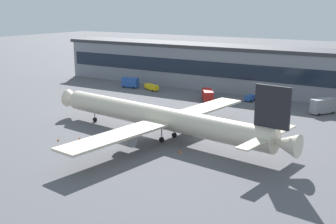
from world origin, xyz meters
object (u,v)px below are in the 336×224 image
traffic_cone_0 (58,140)px  baggage_tug (250,98)px  fuel_truck (207,95)px  airliner (162,118)px  traffic_cone_3 (96,138)px  belt_loader (152,87)px  catering_truck (323,106)px  traffic_cone_2 (181,151)px  traffic_cone_1 (79,139)px  stair_truck (130,82)px

traffic_cone_0 → baggage_tug: bearing=71.8°
fuel_truck → baggage_tug: fuel_truck is taller
airliner → traffic_cone_3: 15.17m
belt_loader → traffic_cone_0: 60.58m
airliner → traffic_cone_0: 22.95m
traffic_cone_3 → catering_truck: bearing=54.1°
airliner → belt_loader: size_ratio=9.59×
airliner → baggage_tug: airliner is taller
belt_loader → traffic_cone_3: size_ratio=12.09×
catering_truck → traffic_cone_2: catering_truck is taller
fuel_truck → belt_loader: 24.51m
traffic_cone_3 → belt_loader: bearing=112.2°
airliner → belt_loader: bearing=126.8°
airliner → belt_loader: airliner is taller
traffic_cone_1 → traffic_cone_3: bearing=42.0°
traffic_cone_0 → traffic_cone_2: 27.43m
airliner → traffic_cone_2: bearing=-35.4°
fuel_truck → airliner: bearing=-76.7°
fuel_truck → baggage_tug: bearing=28.5°
stair_truck → belt_loader: size_ratio=0.94×
fuel_truck → traffic_cone_1: bearing=-95.6°
stair_truck → traffic_cone_3: bearing=-59.8°
traffic_cone_2 → belt_loader: bearing=129.6°
airliner → baggage_tug: bearing=87.6°
stair_truck → airliner: bearing=-46.3°
traffic_cone_3 → stair_truck: bearing=120.2°
traffic_cone_0 → belt_loader: bearing=105.0°
traffic_cone_2 → airliner: bearing=144.6°
fuel_truck → catering_truck: 34.10m
stair_truck → traffic_cone_1: stair_truck is taller
traffic_cone_2 → traffic_cone_3: 20.46m
fuel_truck → traffic_cone_2: (17.94, -46.16, -1.55)m
baggage_tug → catering_truck: 23.13m
stair_truck → belt_loader: (9.06, 0.25, -0.83)m
catering_truck → traffic_cone_3: (-36.42, -50.31, -2.02)m
stair_truck → traffic_cone_1: (28.12, -55.27, -1.66)m
fuel_truck → belt_loader: size_ratio=1.28×
traffic_cone_0 → traffic_cone_3: traffic_cone_0 is taller
traffic_cone_0 → traffic_cone_3: bearing=41.7°
belt_loader → catering_truck: bearing=-2.8°
fuel_truck → belt_loader: bearing=169.1°
fuel_truck → traffic_cone_0: 54.56m
fuel_truck → traffic_cone_3: size_ratio=15.51×
traffic_cone_1 → traffic_cone_0: bearing=-138.5°
traffic_cone_3 → traffic_cone_0: bearing=-138.3°
traffic_cone_2 → traffic_cone_1: bearing=-168.3°
fuel_truck → traffic_cone_1: (-5.00, -50.90, -1.57)m
stair_truck → baggage_tug: bearing=2.3°
traffic_cone_0 → traffic_cone_1: (3.38, 2.99, 0.03)m
stair_truck → traffic_cone_1: 62.03m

